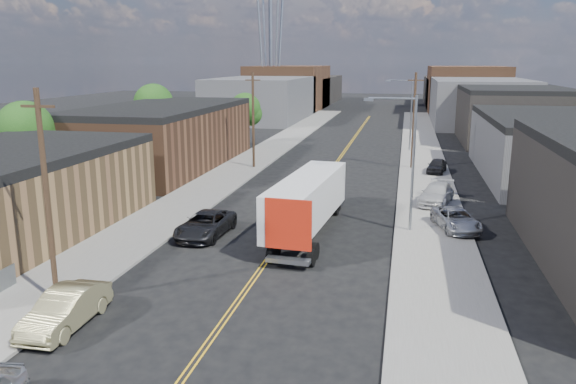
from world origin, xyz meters
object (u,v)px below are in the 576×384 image
at_px(semi_truck, 311,198).
at_px(car_left_b, 66,309).
at_px(car_right_lot_b, 436,194).
at_px(car_left_c, 205,224).
at_px(car_right_lot_c, 437,166).
at_px(car_right_lot_a, 456,219).

relative_size(semi_truck, car_left_b, 3.09).
xyz_separation_m(semi_truck, car_right_lot_b, (8.53, 8.77, -1.34)).
bearing_deg(car_right_lot_b, car_left_b, -110.49).
xyz_separation_m(car_left_c, car_right_lot_c, (15.68, 24.46, 0.06)).
bearing_deg(car_right_lot_c, car_right_lot_a, -78.08).
distance_m(car_left_c, car_right_lot_c, 29.05).
relative_size(semi_truck, car_right_lot_b, 2.87).
height_order(car_left_c, car_right_lot_b, car_right_lot_b).
height_order(car_left_b, car_right_lot_c, car_left_b).
xyz_separation_m(semi_truck, car_left_c, (-6.50, -2.63, -1.48)).
height_order(car_left_c, car_right_lot_a, car_left_c).
bearing_deg(semi_truck, car_right_lot_a, 15.46).
xyz_separation_m(semi_truck, car_right_lot_a, (9.50, 1.79, -1.42)).
height_order(car_right_lot_a, car_right_lot_c, car_right_lot_c).
bearing_deg(car_right_lot_b, car_left_c, -129.77).
xyz_separation_m(semi_truck, car_right_lot_c, (9.18, 21.83, -1.42)).
xyz_separation_m(semi_truck, car_left_b, (-7.90, -16.01, -1.44)).
bearing_deg(car_right_lot_a, semi_truck, 176.14).
height_order(semi_truck, car_right_lot_a, semi_truck).
relative_size(car_left_c, car_right_lot_c, 1.39).
relative_size(semi_truck, car_right_lot_a, 3.10).
bearing_deg(car_left_b, car_right_lot_b, 55.75).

